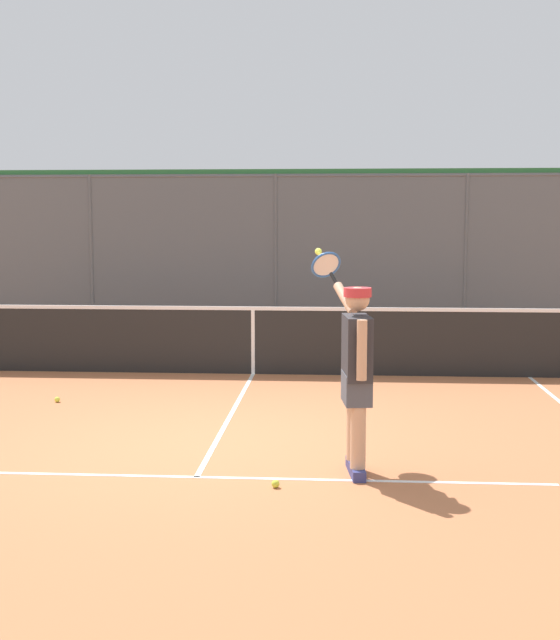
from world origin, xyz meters
name	(u,v)px	position (x,y,z in m)	size (l,w,h in m)	color
ground_plane	(215,443)	(0.00, 0.00, 0.00)	(60.00, 60.00, 0.00)	#B76B42
court_line_markings	(190,489)	(0.00, 1.39, 0.00)	(7.77, 8.69, 0.01)	white
fence_backdrop	(278,251)	(0.00, -8.66, 1.56)	(17.40, 1.37, 3.15)	#565B60
tennis_net	(253,339)	(0.00, -3.69, 0.49)	(9.98, 0.09, 1.07)	#2D2D2D
tennis_player	(356,366)	(-1.34, 0.87, 0.94)	(0.58, 1.33, 1.90)	navy
tennis_ball_near_net	(276,484)	(-0.69, 1.31, 0.03)	(0.07, 0.07, 0.07)	#C1D138
tennis_ball_near_baseline	(57,399)	(2.16, -1.69, 0.03)	(0.07, 0.07, 0.07)	#D6E042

